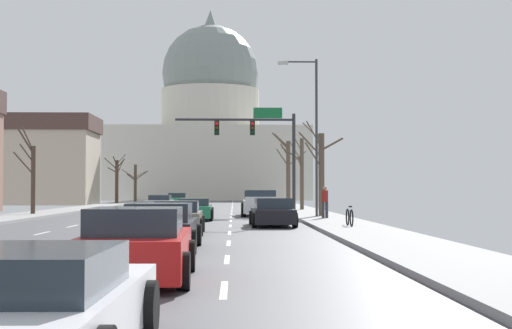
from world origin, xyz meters
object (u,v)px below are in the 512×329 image
(signal_gantry, at_px, (260,138))
(sedan_near_03, at_px, (178,218))
(sedan_near_05, at_px, (137,247))
(bicycle_parked, at_px, (350,217))
(sedan_oncoming_00, at_px, (160,203))
(pedestrian_00, at_px, (325,200))
(sedan_near_01, at_px, (194,210))
(sedan_near_02, at_px, (272,213))
(sedan_near_04, at_px, (161,228))
(street_lamp_right, at_px, (312,124))
(pickup_truck_near_00, at_px, (260,204))
(sedan_near_06, at_px, (28,310))
(sedan_oncoming_01, at_px, (177,200))

(signal_gantry, relative_size, sedan_near_03, 1.87)
(sedan_near_05, distance_m, bicycle_parked, 18.15)
(sedan_oncoming_00, bearing_deg, pedestrian_00, -59.06)
(sedan_oncoming_00, bearing_deg, sedan_near_03, -82.97)
(sedan_oncoming_00, bearing_deg, sedan_near_01, -77.99)
(sedan_near_02, height_order, sedan_near_04, sedan_near_04)
(street_lamp_right, xyz_separation_m, pickup_truck_near_00, (-2.67, 4.89, -4.50))
(pickup_truck_near_00, relative_size, sedan_near_01, 1.23)
(sedan_near_05, xyz_separation_m, pedestrian_00, (6.48, 24.85, 0.44))
(street_lamp_right, relative_size, pedestrian_00, 5.26)
(sedan_near_03, relative_size, bicycle_parked, 2.39)
(street_lamp_right, bearing_deg, sedan_near_04, -107.18)
(sedan_near_04, height_order, bicycle_parked, sedan_near_04)
(signal_gantry, distance_m, bicycle_parked, 18.90)
(sedan_near_03, xyz_separation_m, sedan_near_06, (0.16, -20.33, -0.03))
(sedan_near_01, bearing_deg, pickup_truck_near_00, 59.08)
(pedestrian_00, relative_size, bicycle_parked, 0.93)
(pickup_truck_near_00, bearing_deg, sedan_near_02, -89.54)
(pickup_truck_near_00, bearing_deg, signal_gantry, 87.65)
(signal_gantry, bearing_deg, bicycle_parked, -80.49)
(pickup_truck_near_00, distance_m, sedan_near_03, 18.44)
(sedan_near_02, bearing_deg, pedestrian_00, 61.38)
(signal_gantry, relative_size, sedan_near_05, 1.77)
(sedan_near_02, height_order, sedan_oncoming_00, sedan_near_02)
(pedestrian_00, bearing_deg, sedan_near_04, -110.33)
(sedan_near_05, bearing_deg, sedan_near_04, 92.02)
(sedan_near_01, relative_size, sedan_oncoming_00, 1.08)
(street_lamp_right, xyz_separation_m, bicycle_parked, (0.49, -10.07, -4.72))
(sedan_oncoming_00, bearing_deg, street_lamp_right, -56.75)
(sedan_oncoming_00, bearing_deg, bicycle_parked, -67.62)
(sedan_near_06, xyz_separation_m, sedan_oncoming_01, (-3.37, 62.19, 0.04))
(pedestrian_00, height_order, bicycle_parked, pedestrian_00)
(sedan_oncoming_01, bearing_deg, sedan_near_01, -83.90)
(sedan_near_03, xyz_separation_m, bicycle_parked, (6.84, 3.11, -0.09))
(sedan_oncoming_01, bearing_deg, pickup_truck_near_00, -73.84)
(sedan_near_04, height_order, pedestrian_00, pedestrian_00)
(street_lamp_right, distance_m, pickup_truck_near_00, 7.16)
(sedan_near_02, distance_m, sedan_near_04, 13.12)
(sedan_near_01, xyz_separation_m, sedan_oncoming_00, (-3.46, 16.26, 0.01))
(bicycle_parked, bearing_deg, pedestrian_00, 90.31)
(pickup_truck_near_00, bearing_deg, sedan_oncoming_00, 125.32)
(sedan_near_03, height_order, sedan_oncoming_01, sedan_oncoming_01)
(signal_gantry, xyz_separation_m, street_lamp_right, (2.54, -8.03, 0.20))
(signal_gantry, distance_m, sedan_near_05, 35.48)
(sedan_near_01, relative_size, sedan_near_04, 1.02)
(pedestrian_00, bearing_deg, sedan_oncoming_00, 120.94)
(sedan_oncoming_01, distance_m, bicycle_parked, 40.03)
(sedan_near_01, height_order, sedan_near_02, sedan_near_02)
(sedan_near_02, distance_m, sedan_oncoming_01, 37.03)
(signal_gantry, bearing_deg, pickup_truck_near_00, -92.35)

